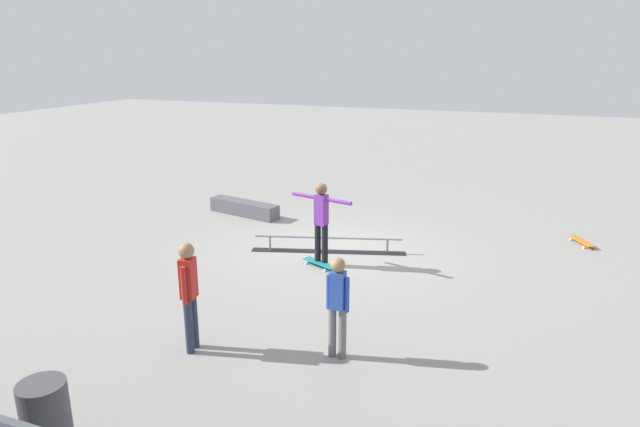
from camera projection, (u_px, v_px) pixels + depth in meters
name	position (u px, v px, depth m)	size (l,w,h in m)	color
ground_plane	(337.00, 251.00, 12.17)	(60.00, 60.00, 0.00)	gray
grind_rail	(328.00, 245.00, 12.07)	(3.26, 1.17, 0.35)	black
skate_ledge	(244.00, 208.00, 14.77)	(2.05, 0.43, 0.37)	#595960
skater_main	(321.00, 218.00, 11.08)	(1.36, 0.40, 1.71)	black
skateboard_main	(319.00, 263.00, 11.28)	(0.81, 0.52, 0.09)	teal
bystander_blue_shirt	(338.00, 302.00, 7.75)	(0.34, 0.21, 1.50)	slate
bystander_red_shirt	(189.00, 291.00, 7.91)	(0.22, 0.38, 1.64)	#2D3351
loose_skateboard_orange	(582.00, 241.00, 12.57)	(0.56, 0.80, 0.09)	orange
trash_bin	(47.00, 425.00, 5.77)	(0.49, 0.49, 0.97)	#47474C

